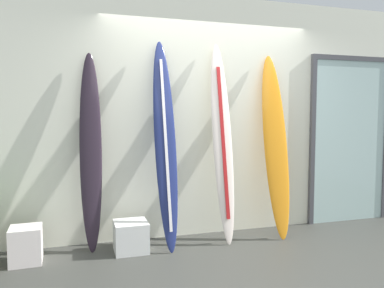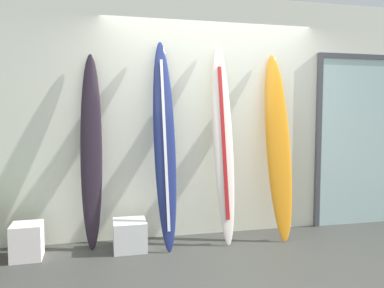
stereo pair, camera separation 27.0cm
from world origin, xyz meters
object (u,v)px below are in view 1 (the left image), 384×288
surfboard_ivory (222,143)px  display_block_left (26,245)px  surfboard_charcoal (91,153)px  display_block_center (131,236)px  surfboard_navy (165,143)px  glass_door (350,137)px  surfboard_sunset (276,146)px

surfboard_ivory → display_block_left: 2.26m
surfboard_ivory → display_block_left: bearing=-176.9°
surfboard_ivory → display_block_left: surfboard_ivory is taller
surfboard_charcoal → display_block_center: 0.96m
surfboard_navy → glass_door: bearing=6.3°
surfboard_charcoal → display_block_center: surfboard_charcoal is taller
surfboard_charcoal → display_block_left: 1.07m
surfboard_navy → surfboard_sunset: size_ratio=1.04×
surfboard_charcoal → surfboard_sunset: bearing=-2.7°
surfboard_navy → display_block_center: (-0.38, -0.05, -0.96)m
surfboard_sunset → display_block_left: size_ratio=6.12×
display_block_left → display_block_center: bearing=1.5°
surfboard_sunset → display_block_center: bearing=-177.4°
surfboard_charcoal → glass_door: glass_door is taller
display_block_left → display_block_center: size_ratio=1.02×
display_block_center → surfboard_charcoal: bearing=155.1°
surfboard_ivory → glass_door: bearing=7.3°
display_block_center → display_block_left: bearing=-178.5°
display_block_center → glass_door: (2.96, 0.33, 0.97)m
surfboard_navy → glass_door: surfboard_navy is taller
display_block_left → surfboard_ivory: bearing=3.1°
surfboard_navy → surfboard_ivory: (0.67, 0.04, -0.02)m
surfboard_navy → surfboard_ivory: bearing=3.4°
display_block_center → glass_door: 3.13m
surfboard_sunset → glass_door: size_ratio=0.98×
surfboard_sunset → display_block_left: surfboard_sunset is taller
surfboard_charcoal → glass_door: size_ratio=0.95×
surfboard_navy → surfboard_sunset: (1.33, 0.03, -0.06)m
surfboard_charcoal → surfboard_ivory: bearing=-3.6°
surfboard_ivory → display_block_center: bearing=-175.3°
surfboard_ivory → display_block_left: size_ratio=6.41×
glass_door → surfboard_charcoal: bearing=-177.4°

